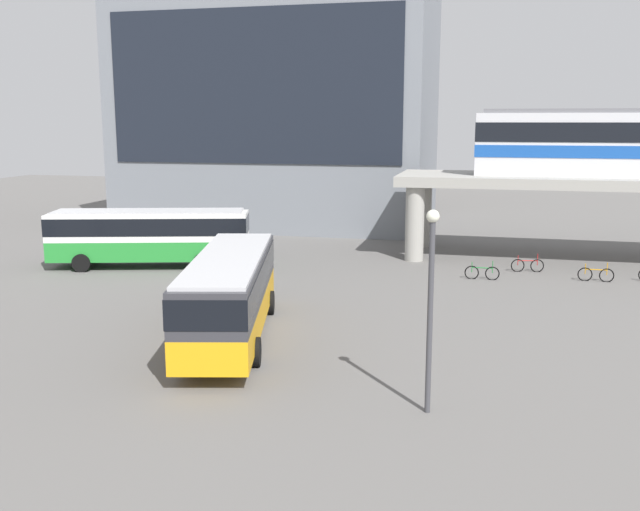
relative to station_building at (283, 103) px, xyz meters
name	(u,v)px	position (x,y,z in m)	size (l,w,h in m)	color
ground_plane	(310,275)	(7.30, -19.76, -9.55)	(120.00, 120.00, 0.00)	#605E5B
station_building	(283,103)	(0.00, 0.00, 0.00)	(23.66, 15.10, 19.10)	slate
bus_main	(230,288)	(7.24, -31.55, -7.57)	(5.01, 11.33, 3.22)	orange
bus_secondary	(149,232)	(-1.98, -19.88, -7.57)	(11.32, 5.40, 3.22)	#268C33
bicycle_red	(527,265)	(18.72, -16.26, -9.20)	(1.77, 0.37, 1.04)	black
bicycle_green	(482,273)	(16.33, -18.82, -9.20)	(1.79, 0.08, 1.04)	black
bicycle_orange	(596,275)	(22.04, -17.91, -9.20)	(1.79, 0.10, 1.04)	black
lamp_post	(431,294)	(15.12, -36.79, -6.11)	(0.36, 0.36, 5.79)	#3F3F44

